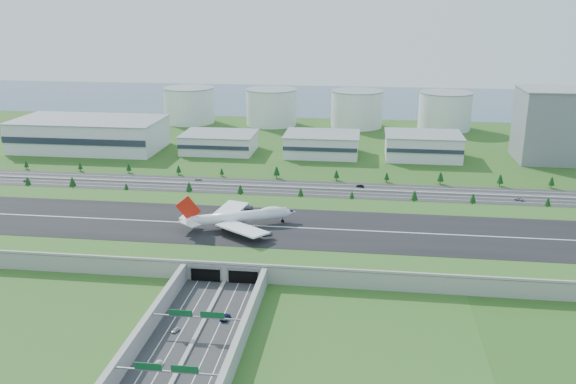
# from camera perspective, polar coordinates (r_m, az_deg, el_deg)

# --- Properties ---
(ground) EXTENTS (1200.00, 1200.00, 0.00)m
(ground) POSITION_cam_1_polar(r_m,az_deg,el_deg) (319.71, -3.92, -4.51)
(ground) COLOR #254816
(ground) RESTS_ON ground
(airfield_deck) EXTENTS (520.00, 100.00, 9.20)m
(airfield_deck) POSITION_cam_1_polar(r_m,az_deg,el_deg) (318.12, -3.93, -3.82)
(airfield_deck) COLOR gray
(airfield_deck) RESTS_ON ground
(underpass_road) EXTENTS (38.80, 120.40, 8.00)m
(underpass_road) POSITION_cam_1_polar(r_m,az_deg,el_deg) (231.33, -8.81, -12.84)
(underpass_road) COLOR #28282B
(underpass_road) RESTS_ON ground
(sign_gantry_near) EXTENTS (38.70, 0.70, 9.80)m
(sign_gantry_near) POSITION_cam_1_polar(r_m,az_deg,el_deg) (233.24, -8.55, -11.56)
(sign_gantry_near) COLOR gray
(sign_gantry_near) RESTS_ON ground
(sign_gantry_far) EXTENTS (38.70, 0.70, 9.80)m
(sign_gantry_far) POSITION_cam_1_polar(r_m,az_deg,el_deg) (204.79, -11.28, -16.20)
(sign_gantry_far) COLOR gray
(sign_gantry_far) RESTS_ON ground
(north_expressway) EXTENTS (560.00, 36.00, 0.12)m
(north_expressway) POSITION_cam_1_polar(r_m,az_deg,el_deg) (407.97, -1.34, 0.45)
(north_expressway) COLOR #28282B
(north_expressway) RESTS_ON ground
(tree_row) EXTENTS (501.73, 48.71, 8.47)m
(tree_row) POSITION_cam_1_polar(r_m,az_deg,el_deg) (403.35, 1.59, 0.93)
(tree_row) COLOR #3D2819
(tree_row) RESTS_ON ground
(hangar_west) EXTENTS (120.00, 60.00, 25.00)m
(hangar_west) POSITION_cam_1_polar(r_m,az_deg,el_deg) (538.79, -18.08, 5.15)
(hangar_west) COLOR silver
(hangar_west) RESTS_ON ground
(hangar_mid_a) EXTENTS (58.00, 42.00, 15.00)m
(hangar_mid_a) POSITION_cam_1_polar(r_m,az_deg,el_deg) (507.70, -6.45, 4.61)
(hangar_mid_a) COLOR silver
(hangar_mid_a) RESTS_ON ground
(hangar_mid_b) EXTENTS (58.00, 42.00, 17.00)m
(hangar_mid_b) POSITION_cam_1_polar(r_m,az_deg,el_deg) (494.39, 3.19, 4.47)
(hangar_mid_b) COLOR silver
(hangar_mid_b) RESTS_ON ground
(hangar_mid_c) EXTENTS (58.00, 42.00, 19.00)m
(hangar_mid_c) POSITION_cam_1_polar(r_m,az_deg,el_deg) (495.04, 12.49, 4.21)
(hangar_mid_c) COLOR silver
(hangar_mid_c) RESTS_ON ground
(office_tower) EXTENTS (46.00, 46.00, 55.00)m
(office_tower) POSITION_cam_1_polar(r_m,az_deg,el_deg) (513.73, 23.23, 5.74)
(office_tower) COLOR slate
(office_tower) RESTS_ON ground
(fuel_tank_a) EXTENTS (50.00, 50.00, 35.00)m
(fuel_tank_a) POSITION_cam_1_polar(r_m,az_deg,el_deg) (635.07, -9.23, 8.00)
(fuel_tank_a) COLOR silver
(fuel_tank_a) RESTS_ON ground
(fuel_tank_b) EXTENTS (50.00, 50.00, 35.00)m
(fuel_tank_b) POSITION_cam_1_polar(r_m,az_deg,el_deg) (616.45, -1.56, 7.93)
(fuel_tank_b) COLOR silver
(fuel_tank_b) RESTS_ON ground
(fuel_tank_c) EXTENTS (50.00, 50.00, 35.00)m
(fuel_tank_c) POSITION_cam_1_polar(r_m,az_deg,el_deg) (609.22, 6.44, 7.72)
(fuel_tank_c) COLOR silver
(fuel_tank_c) RESTS_ON ground
(fuel_tank_d) EXTENTS (50.00, 50.00, 35.00)m
(fuel_tank_d) POSITION_cam_1_polar(r_m,az_deg,el_deg) (613.79, 14.46, 7.35)
(fuel_tank_d) COLOR silver
(fuel_tank_d) RESTS_ON ground
(bay_water) EXTENTS (1200.00, 260.00, 0.06)m
(bay_water) POSITION_cam_1_polar(r_m,az_deg,el_deg) (782.03, 2.96, 8.65)
(bay_water) COLOR #354B66
(bay_water) RESTS_ON ground
(boeing_747) EXTENTS (58.56, 54.10, 19.33)m
(boeing_747) POSITION_cam_1_polar(r_m,az_deg,el_deg) (313.56, -4.66, -2.33)
(boeing_747) COLOR white
(boeing_747) RESTS_ON airfield_deck
(car_0) EXTENTS (2.69, 4.22, 1.34)m
(car_0) POSITION_cam_1_polar(r_m,az_deg,el_deg) (239.29, -10.48, -12.56)
(car_0) COLOR silver
(car_0) RESTS_ON ground
(car_1) EXTENTS (3.10, 4.51, 1.41)m
(car_1) POSITION_cam_1_polar(r_m,az_deg,el_deg) (220.85, -12.14, -15.43)
(car_1) COLOR silver
(car_1) RESTS_ON ground
(car_2) EXTENTS (3.53, 6.48, 1.72)m
(car_2) POSITION_cam_1_polar(r_m,az_deg,el_deg) (244.73, -5.88, -11.56)
(car_2) COLOR #0C1A3F
(car_2) RESTS_ON ground
(car_4) EXTENTS (4.64, 2.61, 1.49)m
(car_4) POSITION_cam_1_polar(r_m,az_deg,el_deg) (457.07, -23.27, 0.98)
(car_4) COLOR #5A5A5F
(car_4) RESTS_ON ground
(car_5) EXTENTS (5.53, 3.42, 1.72)m
(car_5) POSITION_cam_1_polar(r_m,az_deg,el_deg) (410.48, 6.76, 0.57)
(car_5) COLOR black
(car_5) RESTS_ON ground
(car_6) EXTENTS (6.65, 4.80, 1.68)m
(car_6) POSITION_cam_1_polar(r_m,az_deg,el_deg) (407.27, 20.84, -0.62)
(car_6) COLOR #B7B7BC
(car_6) RESTS_ON ground
(car_7) EXTENTS (5.85, 3.29, 1.60)m
(car_7) POSITION_cam_1_polar(r_m,az_deg,el_deg) (428.30, -8.45, 1.21)
(car_7) COLOR silver
(car_7) RESTS_ON ground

